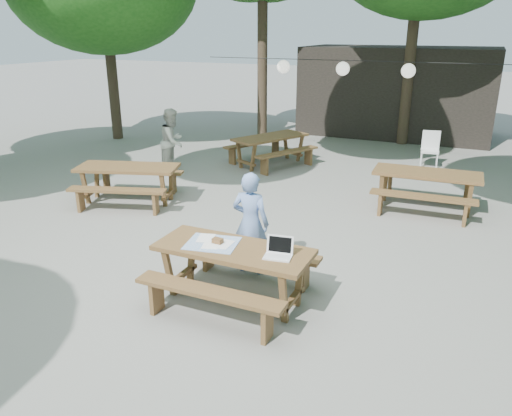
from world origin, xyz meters
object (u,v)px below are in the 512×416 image
(picnic_table_nw, at_px, (129,183))
(main_picnic_table, at_px, (234,273))
(second_person, at_px, (173,141))
(plastic_chair, at_px, (429,157))
(woman, at_px, (251,223))

(picnic_table_nw, bearing_deg, main_picnic_table, -53.49)
(main_picnic_table, distance_m, picnic_table_nw, 4.56)
(second_person, bearing_deg, picnic_table_nw, -176.00)
(main_picnic_table, xyz_separation_m, plastic_chair, (1.54, 8.06, -0.13))
(main_picnic_table, distance_m, woman, 0.93)
(woman, relative_size, second_person, 0.95)
(plastic_chair, bearing_deg, second_person, -157.07)
(picnic_table_nw, height_order, second_person, second_person)
(main_picnic_table, bearing_deg, plastic_chair, 79.16)
(plastic_chair, bearing_deg, main_picnic_table, -107.58)
(main_picnic_table, height_order, woman, woman)
(picnic_table_nw, bearing_deg, second_person, 81.38)
(main_picnic_table, bearing_deg, woman, 100.09)
(main_picnic_table, xyz_separation_m, woman, (-0.15, 0.85, 0.36))
(picnic_table_nw, height_order, plastic_chair, plastic_chair)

